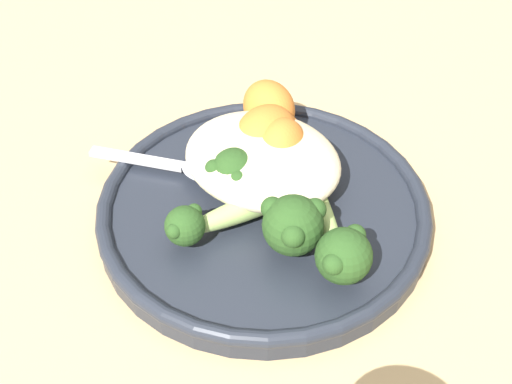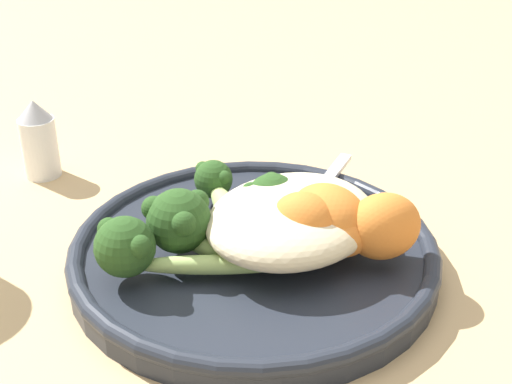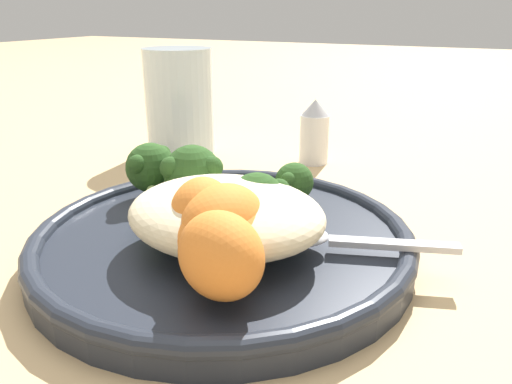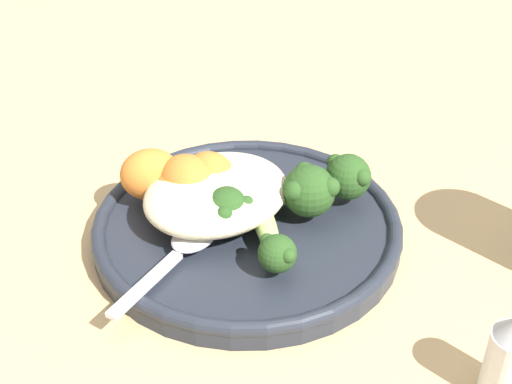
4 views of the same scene
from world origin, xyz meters
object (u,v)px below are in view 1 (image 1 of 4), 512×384
Objects in this scene: quinoa_mound at (262,159)px; sweet_potato_chunk_0 at (265,135)px; plate at (264,210)px; sweet_potato_chunk_1 at (269,108)px; broccoli_stalk_0 at (241,174)px; broccoli_stalk_1 at (225,214)px; sweet_potato_chunk_3 at (264,136)px; spoon at (195,167)px; broccoli_stalk_3 at (339,246)px; sweet_potato_chunk_2 at (281,147)px; broccoli_stalk_2 at (295,221)px.

quinoa_mound is 2.18× the size of sweet_potato_chunk_0.
plate is 0.09m from sweet_potato_chunk_1.
plate is 3.32× the size of broccoli_stalk_0.
sweet_potato_chunk_0 is (-0.01, 0.04, 0.00)m from broccoli_stalk_0.
broccoli_stalk_1 is 1.93× the size of sweet_potato_chunk_3.
broccoli_stalk_1 is at bearing -76.66° from sweet_potato_chunk_3.
broccoli_stalk_1 reaches higher than plate.
sweet_potato_chunk_1 is 0.41× the size of spoon.
sweet_potato_chunk_3 is (-0.00, 0.00, -0.00)m from sweet_potato_chunk_0.
sweet_potato_chunk_3 reaches higher than plate.
broccoli_stalk_3 is 0.86× the size of spoon.
quinoa_mound is 0.03m from sweet_potato_chunk_3.
sweet_potato_chunk_0 is at bearing 162.61° from sweet_potato_chunk_2.
sweet_potato_chunk_1 reaches higher than broccoli_stalk_0.
broccoli_stalk_0 is 1.64× the size of sweet_potato_chunk_2.
broccoli_stalk_3 is at bearing 134.28° from broccoli_stalk_0.
broccoli_stalk_3 is 1.70× the size of sweet_potato_chunk_3.
broccoli_stalk_2 reaches higher than broccoli_stalk_3.
broccoli_stalk_1 is 0.07m from sweet_potato_chunk_2.
broccoli_stalk_3 reaches higher than broccoli_stalk_1.
quinoa_mound is 1.02× the size of spoon.
broccoli_stalk_3 is at bearing -39.92° from sweet_potato_chunk_1.
broccoli_stalk_2 is at bearing -38.59° from quinoa_mound.
broccoli_stalk_0 is 0.05m from sweet_potato_chunk_3.
sweet_potato_chunk_3 is (0.01, -0.03, -0.00)m from sweet_potato_chunk_1.
sweet_potato_chunk_0 is at bearing -166.95° from broccoli_stalk_3.
spoon is at bearing -125.50° from sweet_potato_chunk_3.
sweet_potato_chunk_0 reaches higher than plate.
spoon is (-0.05, -0.04, -0.02)m from sweet_potato_chunk_2.
broccoli_stalk_0 is (-0.02, -0.00, 0.03)m from plate.
sweet_potato_chunk_0 is 0.06m from spoon.
sweet_potato_chunk_1 reaches higher than broccoli_stalk_1.
spoon is (-0.03, -0.05, -0.01)m from sweet_potato_chunk_3.
sweet_potato_chunk_3 is at bearing -64.68° from sweet_potato_chunk_1.
broccoli_stalk_0 is at bearing -81.93° from sweet_potato_chunk_0.
spoon is at bearing -94.36° from broccoli_stalk_1.
broccoli_stalk_1 is 0.06m from spoon.
broccoli_stalk_3 is (0.07, -0.02, 0.03)m from plate.
quinoa_mound is at bearing -112.43° from sweet_potato_chunk_2.
sweet_potato_chunk_2 is 0.02m from sweet_potato_chunk_3.
spoon is (-0.04, -0.04, -0.02)m from sweet_potato_chunk_0.
broccoli_stalk_0 is 0.10m from broccoli_stalk_3.
quinoa_mound is 0.02m from sweet_potato_chunk_0.
sweet_potato_chunk_1 reaches higher than broccoli_stalk_3.
broccoli_stalk_2 is 2.02× the size of sweet_potato_chunk_1.
quinoa_mound is at bearing -160.14° from broccoli_stalk_3.
broccoli_stalk_3 is at bearing -33.80° from sweet_potato_chunk_3.
sweet_potato_chunk_2 is (-0.08, 0.06, 0.01)m from broccoli_stalk_3.
broccoli_stalk_2 is at bearing 128.05° from broccoli_stalk_0.
sweet_potato_chunk_2 is at bearing 67.57° from quinoa_mound.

